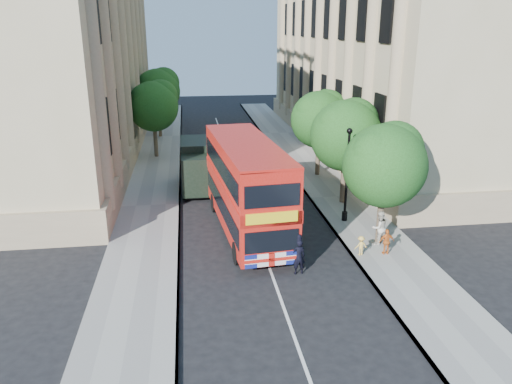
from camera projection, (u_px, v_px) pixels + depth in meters
name	position (u px, v px, depth m)	size (l,w,h in m)	color
ground	(274.00, 280.00, 21.30)	(120.00, 120.00, 0.00)	black
pavement_right	(336.00, 197.00, 31.43)	(3.50, 80.00, 0.12)	gray
pavement_left	(151.00, 206.00, 29.92)	(3.50, 80.00, 0.12)	gray
building_right	(385.00, 42.00, 42.82)	(12.00, 38.00, 18.00)	tan
building_left	(50.00, 44.00, 39.20)	(12.00, 38.00, 18.00)	tan
tree_right_near	(385.00, 161.00, 23.57)	(4.00, 4.00, 6.08)	#473828
tree_right_mid	(347.00, 132.00, 29.15)	(4.20, 4.20, 6.37)	#473828
tree_right_far	(320.00, 116.00, 34.83)	(4.00, 4.00, 6.15)	#473828
tree_left_far	(154.00, 103.00, 39.82)	(4.00, 4.00, 6.30)	#473828
tree_left_back	(158.00, 88.00, 47.25)	(4.20, 4.20, 6.65)	#473828
lamp_post	(347.00, 179.00, 26.80)	(0.32, 0.32, 5.16)	black
double_decker_bus	(247.00, 185.00, 25.50)	(3.57, 10.38, 4.71)	#B6150C
box_van	(199.00, 167.00, 32.63)	(2.31, 5.56, 3.17)	black
police_constable	(299.00, 257.00, 21.62)	(0.58, 0.38, 1.60)	black
woman_pedestrian	(379.00, 228.00, 24.30)	(0.83, 0.65, 1.72)	beige
child_a	(387.00, 242.00, 23.28)	(0.73, 0.31, 1.25)	orange
child_b	(361.00, 246.00, 23.24)	(0.61, 0.35, 0.94)	#F0C152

